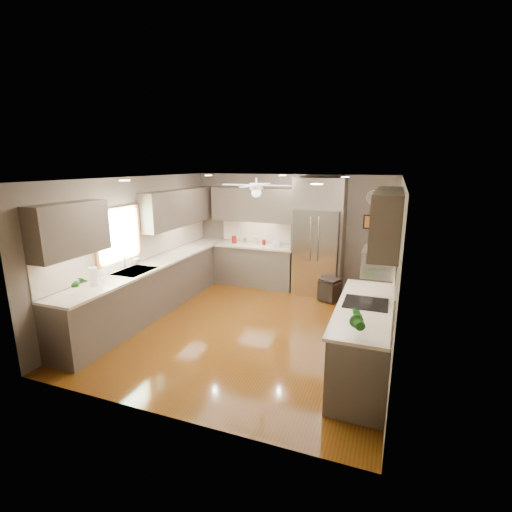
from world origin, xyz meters
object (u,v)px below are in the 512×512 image
Objects in this scene: canister_c at (256,241)px; soap_bottle at (137,261)px; bowl at (277,245)px; refrigerator at (318,239)px; microwave at (379,262)px; canister_a at (234,240)px; canister_b at (245,241)px; potted_plant_left at (78,282)px; stool at (330,290)px; potted_plant_right at (358,320)px; paper_towel at (93,277)px; canister_d at (264,242)px.

soap_bottle is (-1.33, -2.47, 0.01)m from canister_c.
soap_bottle reaches higher than bowl.
soap_bottle is at bearing -138.90° from refrigerator.
canister_c reaches higher than bowl.
microwave is at bearing -4.21° from soap_bottle.
refrigerator reaches higher than canister_a.
potted_plant_left reaches higher than canister_b.
refrigerator is at bearing 129.25° from stool.
refrigerator reaches higher than canister_c.
bowl is at bearing -1.47° from canister_a.
canister_c is at bearing 123.92° from potted_plant_right.
paper_towel is (-1.76, -3.54, 0.11)m from bowl.
canister_d is at bearing 121.82° from potted_plant_right.
microwave is 2.75m from stool.
paper_towel is at bearing -111.51° from canister_d.
potted_plant_left is at bearing -100.25° from canister_a.
refrigerator is 4.45× the size of microwave.
refrigerator is 4.43m from paper_towel.
refrigerator is at bearing 52.91° from paper_towel.
canister_c reaches higher than stool.
stool is (2.32, -0.48, -0.78)m from canister_a.
potted_plant_right is 3.60m from stool.
paper_towel is (-3.04, -3.08, 0.84)m from stool.
potted_plant_right is at bearing -58.18° from canister_d.
canister_c is 3.93m from microwave.
soap_bottle is at bearing 94.34° from potted_plant_left.
refrigerator is 1.11m from stool.
canister_a is 0.52m from canister_c.
microwave is 1.16× the size of stool.
canister_c is 0.58× the size of potted_plant_left.
canister_d is 1.26m from refrigerator.
stool is at bearing -14.04° from canister_b.
canister_d is at bearing 4.85° from canister_a.
paper_towel reaches higher than stool.
microwave reaches higher than stool.
canister_d is 0.35m from bowl.
microwave reaches higher than canister_c.
bowl is 0.09× the size of refrigerator.
potted_plant_right is 0.73× the size of stool.
potted_plant_left reaches higher than canister_a.
canister_c is at bearing 134.86° from microwave.
potted_plant_right is at bearing -19.96° from soap_bottle.
canister_d is 1.86m from stool.
canister_d is 2.92m from soap_bottle.
potted_plant_right is (2.62, -3.90, 0.08)m from canister_c.
potted_plant_right is (2.44, -3.93, 0.11)m from canister_d.
canister_a is 0.58× the size of paper_towel.
potted_plant_right is (3.15, -3.87, 0.09)m from canister_a.
canister_d reaches higher than bowl.
canister_c is at bearing 177.65° from refrigerator.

